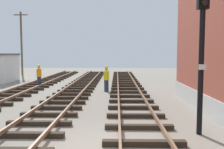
% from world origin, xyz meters
% --- Properties ---
extents(ground_plane, '(80.00, 80.00, 0.00)m').
position_xyz_m(ground_plane, '(0.00, 0.00, 0.00)').
color(ground_plane, gray).
extents(track_near_building, '(2.50, 57.34, 0.32)m').
position_xyz_m(track_near_building, '(1.15, 0.00, 0.13)').
color(track_near_building, '#2D2319').
rests_on(track_near_building, ground).
extents(track_centre, '(2.50, 57.34, 0.32)m').
position_xyz_m(track_centre, '(-2.64, -0.00, 0.13)').
color(track_centre, '#2D2319').
rests_on(track_centre, ground).
extents(signal_mast, '(0.36, 0.40, 5.31)m').
position_xyz_m(signal_mast, '(3.16, 1.13, 3.34)').
color(signal_mast, black).
rests_on(signal_mast, ground).
extents(utility_pole_far, '(1.80, 0.24, 8.14)m').
position_xyz_m(utility_pole_far, '(-12.14, 25.15, 4.26)').
color(utility_pole_far, brown).
rests_on(utility_pole_far, ground).
extents(track_worker_foreground, '(0.40, 0.40, 1.87)m').
position_xyz_m(track_worker_foreground, '(-0.43, 10.63, 0.93)').
color(track_worker_foreground, '#262D4C').
rests_on(track_worker_foreground, ground).
extents(track_worker_distant, '(0.40, 0.40, 1.87)m').
position_xyz_m(track_worker_distant, '(-6.11, 13.10, 0.93)').
color(track_worker_distant, '#262D4C').
rests_on(track_worker_distant, ground).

